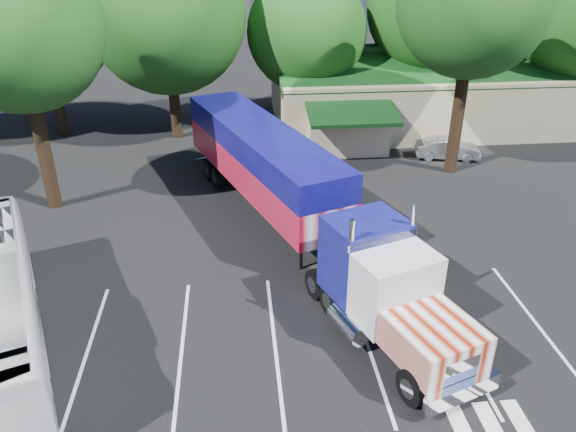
{
  "coord_description": "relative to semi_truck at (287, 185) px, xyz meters",
  "views": [
    {
      "loc": [
        -1.02,
        -21.12,
        12.92
      ],
      "look_at": [
        1.02,
        -0.18,
        2.0
      ],
      "focal_mm": 35.0,
      "sensor_mm": 36.0,
      "label": 1
    }
  ],
  "objects": [
    {
      "name": "ground",
      "position": [
        -1.16,
        -1.73,
        -2.59
      ],
      "size": [
        120.0,
        120.0,
        0.0
      ],
      "primitive_type": "plane",
      "color": "black",
      "rests_on": "ground"
    },
    {
      "name": "event_hall",
      "position": [
        12.58,
        16.08,
        -0.38
      ],
      "size": [
        24.2,
        14.12,
        5.55
      ],
      "color": "#C5B792",
      "rests_on": "ground"
    },
    {
      "name": "tree_row_b",
      "position": [
        -14.16,
        16.07,
        4.54
      ],
      "size": [
        8.4,
        8.4,
        11.35
      ],
      "color": "black",
      "rests_on": "ground"
    },
    {
      "name": "tree_row_c",
      "position": [
        -6.16,
        14.47,
        5.45
      ],
      "size": [
        10.0,
        10.0,
        13.05
      ],
      "color": "black",
      "rests_on": "ground"
    },
    {
      "name": "tree_row_d",
      "position": [
        2.84,
        15.77,
        3.99
      ],
      "size": [
        8.0,
        8.0,
        10.6
      ],
      "color": "black",
      "rests_on": "ground"
    },
    {
      "name": "tree_row_e",
      "position": [
        11.84,
        16.27,
        5.49
      ],
      "size": [
        9.6,
        9.6,
        12.9
      ],
      "color": "black",
      "rests_on": "ground"
    },
    {
      "name": "tree_near_left",
      "position": [
        -11.66,
        4.27,
        6.22
      ],
      "size": [
        7.6,
        7.6,
        12.65
      ],
      "color": "black",
      "rests_on": "ground"
    },
    {
      "name": "tree_near_right",
      "position": [
        10.34,
        6.77,
        6.87
      ],
      "size": [
        8.0,
        8.0,
        13.5
      ],
      "color": "black",
      "rests_on": "ground"
    },
    {
      "name": "semi_truck",
      "position": [
        0.0,
        0.0,
        0.0
      ],
      "size": [
        10.08,
        21.43,
        4.58
      ],
      "rotation": [
        0.0,
        0.0,
        0.35
      ],
      "color": "black",
      "rests_on": "ground"
    },
    {
      "name": "woman",
      "position": [
        3.34,
        -5.28,
        -1.8
      ],
      "size": [
        0.59,
        0.68,
        1.59
      ],
      "primitive_type": "imported",
      "rotation": [
        0.0,
        0.0,
        2.0
      ],
      "color": "black",
      "rests_on": "ground"
    },
    {
      "name": "bicycle",
      "position": [
        4.34,
        -0.73,
        -2.18
      ],
      "size": [
        0.57,
        1.57,
        0.82
      ],
      "primitive_type": "imported",
      "rotation": [
        0.0,
        0.0,
        0.01
      ],
      "color": "black",
      "rests_on": "ground"
    },
    {
      "name": "silver_sedan",
      "position": [
        10.84,
        8.77,
        -1.95
      ],
      "size": [
        4.09,
        2.08,
        1.29
      ],
      "primitive_type": "imported",
      "rotation": [
        0.0,
        0.0,
        1.38
      ],
      "color": "#B1B5B9",
      "rests_on": "ground"
    }
  ]
}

